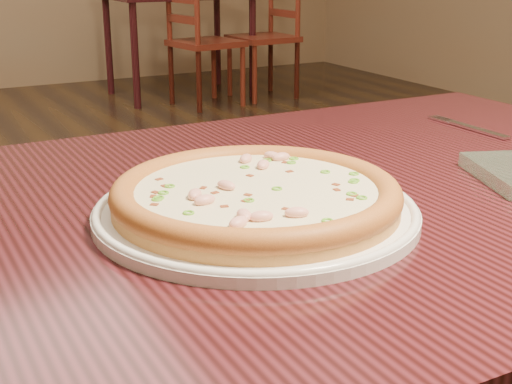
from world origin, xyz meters
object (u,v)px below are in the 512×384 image
plate (256,210)px  pizza (256,195)px  chair_c (199,42)px  hero_table (320,262)px  bg_table_right (178,6)px  chair_d (269,37)px

plate → pizza: (-0.00, -0.00, 0.02)m
plate → chair_c: (1.65, 3.88, -0.32)m
hero_table → chair_c: 4.13m
bg_table_right → chair_c: bearing=-94.5°
chair_c → chair_d: bearing=7.8°
plate → pizza: size_ratio=1.12×
bg_table_right → chair_d: chair_d is taller
hero_table → bg_table_right: bearing=69.9°
pizza → chair_c: bearing=67.0°
bg_table_right → chair_d: bearing=-32.1°
plate → chair_d: size_ratio=0.37×
hero_table → chair_d: size_ratio=1.26×
plate → chair_c: size_ratio=0.37×
plate → chair_d: bearing=60.4°
hero_table → bg_table_right: (1.56, 4.27, 0.00)m
plate → chair_d: 4.57m
chair_c → chair_d: same height
hero_table → chair_d: (2.13, 3.91, -0.21)m
bg_table_right → hero_table: bearing=-110.1°
hero_table → bg_table_right: same height
pizza → bg_table_right: 4.63m
chair_c → chair_d: (0.60, 0.08, 0.00)m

